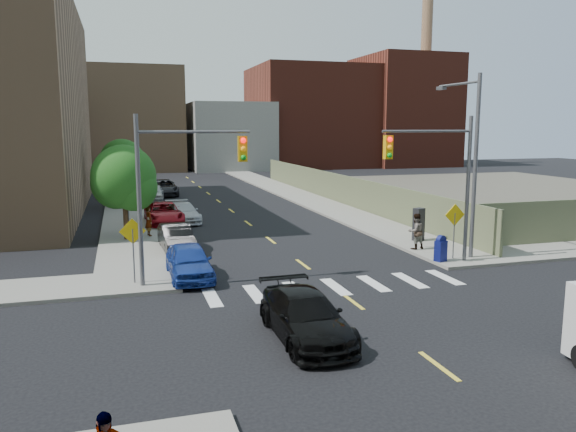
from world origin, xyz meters
TOP-DOWN VIEW (x-y plane):
  - ground at (0.00, 0.00)m, footprint 160.00×160.00m
  - sidewalk_nw at (-7.75, 41.50)m, footprint 3.50×73.00m
  - sidewalk_ne at (7.75, 41.50)m, footprint 3.50×73.00m
  - fence_north at (9.60, 28.00)m, footprint 0.12×44.00m
  - gravel_lot at (28.00, 30.00)m, footprint 36.00×42.00m
  - bg_bldg_west at (-22.00, 70.00)m, footprint 14.00×18.00m
  - bg_bldg_midwest at (-6.00, 72.00)m, footprint 14.00×16.00m
  - bg_bldg_center at (8.00, 70.00)m, footprint 12.00×16.00m
  - bg_bldg_east at (22.00, 72.00)m, footprint 18.00×18.00m
  - bg_bldg_fareast at (38.00, 70.00)m, footprint 14.00×16.00m
  - smokestack at (42.00, 70.00)m, footprint 1.80×1.80m
  - signal_nw at (-5.98, 6.00)m, footprint 4.59×0.30m
  - signal_ne at (5.98, 6.00)m, footprint 4.59×0.30m
  - streetlight_ne at (8.20, 6.90)m, footprint 0.25×3.70m
  - warn_sign_nw at (-7.80, 6.50)m, footprint 1.06×0.06m
  - warn_sign_ne at (7.20, 6.50)m, footprint 1.06×0.06m
  - warn_sign_midwest at (-7.80, 20.00)m, footprint 1.06×0.06m
  - tree_west_near at (-8.00, 16.05)m, footprint 3.66×3.64m
  - tree_west_far at (-8.00, 31.05)m, footprint 3.66×3.64m
  - parked_car_blue at (-5.50, 7.00)m, footprint 1.83×4.48m
  - parked_car_black at (-5.50, 12.64)m, footprint 1.73×4.39m
  - parked_car_red at (-5.50, 21.29)m, footprint 2.45×5.29m
  - parked_car_silver at (-4.20, 21.72)m, footprint 2.31×4.82m
  - parked_car_white at (-5.50, 33.60)m, footprint 2.14×4.54m
  - parked_car_maroon at (-5.50, 40.12)m, footprint 1.55×3.88m
  - parked_car_grey at (-4.32, 37.52)m, footprint 2.63×5.49m
  - black_sedan at (-2.88, -1.02)m, footprint 2.08×5.00m
  - mailbox at (6.30, 6.17)m, footprint 0.62×0.55m
  - payphone at (7.76, 10.85)m, footprint 0.67×0.60m
  - pedestrian_west at (-6.70, 16.63)m, footprint 0.58×0.74m
  - pedestrian_east at (6.50, 8.92)m, footprint 1.00×0.82m

SIDE VIEW (x-z plane):
  - ground at x=0.00m, z-range 0.00..0.00m
  - gravel_lot at x=28.00m, z-range 0.00..0.06m
  - sidewalk_nw at x=-7.75m, z-range 0.00..0.15m
  - sidewalk_ne at x=7.75m, z-range 0.00..0.15m
  - parked_car_maroon at x=-5.50m, z-range 0.00..1.25m
  - parked_car_silver at x=-4.20m, z-range 0.00..1.36m
  - parked_car_black at x=-5.50m, z-range 0.00..1.42m
  - black_sedan at x=-2.88m, z-range 0.00..1.44m
  - parked_car_red at x=-5.50m, z-range 0.00..1.47m
  - parked_car_white at x=-5.50m, z-range 0.00..1.50m
  - parked_car_grey at x=-4.32m, z-range 0.00..1.51m
  - parked_car_blue at x=-5.50m, z-range 0.00..1.52m
  - mailbox at x=6.30m, z-range 0.13..1.40m
  - pedestrian_west at x=-6.70m, z-range 0.15..1.92m
  - payphone at x=7.76m, z-range 0.15..2.00m
  - pedestrian_east at x=6.50m, z-range 0.15..2.03m
  - fence_north at x=9.60m, z-range 0.00..2.50m
  - warn_sign_nw at x=-7.80m, z-range 0.58..3.41m
  - warn_sign_ne at x=7.20m, z-range 0.58..3.41m
  - warn_sign_midwest at x=-7.80m, z-range 0.58..3.41m
  - tree_west_near at x=-8.00m, z-range 0.72..6.24m
  - tree_west_far at x=-8.00m, z-range 0.72..6.24m
  - signal_nw at x=-5.98m, z-range 1.03..8.03m
  - signal_ne at x=5.98m, z-range 1.03..8.03m
  - bg_bldg_center at x=8.00m, z-range 0.00..10.00m
  - streetlight_ne at x=8.20m, z-range 0.72..9.72m
  - bg_bldg_west at x=-22.00m, z-range 0.00..12.00m
  - bg_bldg_midwest at x=-6.00m, z-range 0.00..15.00m
  - bg_bldg_east at x=22.00m, z-range 0.00..16.00m
  - bg_bldg_fareast at x=38.00m, z-range 0.00..18.00m
  - smokestack at x=42.00m, z-range 0.00..28.00m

